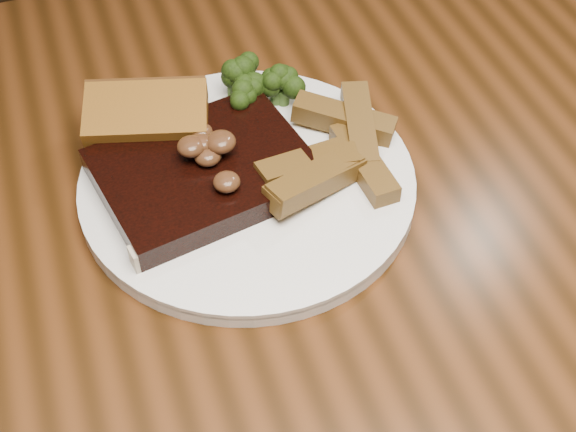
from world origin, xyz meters
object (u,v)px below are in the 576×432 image
object	(u,v)px
steak	(205,173)
potato_wedges	(332,165)
dining_table	(311,305)
plate	(248,184)
chair_far	(60,57)
garlic_bread	(149,131)

from	to	relation	value
steak	potato_wedges	world-z (taller)	steak
dining_table	plate	bearing A→B (deg)	114.20
steak	chair_far	bearing A→B (deg)	89.50
chair_far	garlic_bread	distance (m)	0.54
steak	potato_wedges	bearing A→B (deg)	-23.80
chair_far	steak	world-z (taller)	chair_far
chair_far	dining_table	bearing A→B (deg)	105.52
plate	steak	distance (m)	0.04
chair_far	garlic_bread	world-z (taller)	chair_far
chair_far	plate	size ratio (longest dim) A/B	3.23
plate	garlic_bread	distance (m)	0.11
chair_far	plate	bearing A→B (deg)	104.16
steak	garlic_bread	xyz separation A→B (m)	(-0.03, 0.07, -0.00)
garlic_bread	dining_table	bearing A→B (deg)	-40.09
dining_table	potato_wedges	distance (m)	0.14
dining_table	garlic_bread	world-z (taller)	garlic_bread
steak	potato_wedges	size ratio (longest dim) A/B	1.45
chair_far	steak	bearing A→B (deg)	100.71
dining_table	potato_wedges	bearing A→B (deg)	56.67
chair_far	potato_wedges	world-z (taller)	chair_far
potato_wedges	dining_table	bearing A→B (deg)	-123.33
dining_table	plate	xyz separation A→B (m)	(-0.03, 0.08, 0.10)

